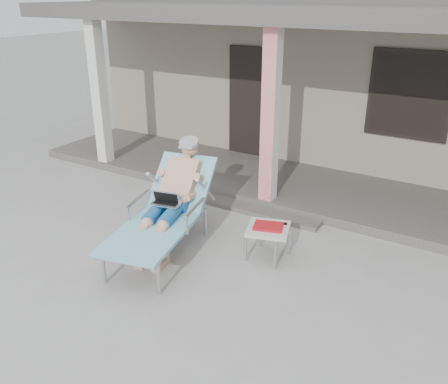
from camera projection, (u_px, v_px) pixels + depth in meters
The scene contains 7 objects.
ground at pixel (190, 268), 5.94m from camera, with size 60.00×60.00×0.00m, color #9E9E99.
house at pixel (358, 67), 10.39m from camera, with size 10.40×5.40×3.30m.
porch_deck at pixel (289, 185), 8.27m from camera, with size 10.00×2.00×0.15m, color #605B56.
porch_overhang at pixel (297, 20), 7.16m from camera, with size 10.00×2.30×2.85m.
porch_step at pixel (258, 211), 7.38m from camera, with size 2.00×0.30×0.07m, color #605B56.
lounger at pixel (167, 187), 6.13m from camera, with size 1.25×2.24×1.41m.
side_table at pixel (268, 230), 6.03m from camera, with size 0.66×0.66×0.47m.
Camera 1 is at (3.01, -4.12, 3.21)m, focal length 38.00 mm.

